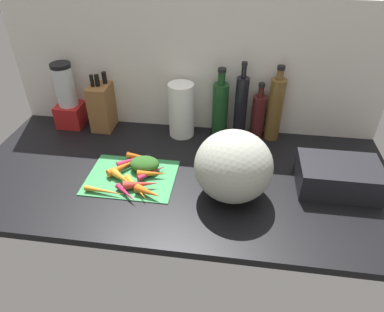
{
  "coord_description": "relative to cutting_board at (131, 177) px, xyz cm",
  "views": [
    {
      "loc": [
        20.17,
        -109.49,
        86.97
      ],
      "look_at": [
        5.22,
        -3.62,
        11.17
      ],
      "focal_mm": 32.32,
      "sensor_mm": 36.0,
      "label": 1
    }
  ],
  "objects": [
    {
      "name": "ground_plane",
      "position": [
        18.87,
        6.24,
        -1.9
      ],
      "size": [
        170.0,
        80.0,
        3.0
      ],
      "primitive_type": "cube",
      "color": "black"
    },
    {
      "name": "wall_back",
      "position": [
        18.87,
        44.74,
        29.6
      ],
      "size": [
        170.0,
        3.0,
        60.0
      ],
      "primitive_type": "cube",
      "color": "silver",
      "rests_on": "ground_plane"
    },
    {
      "name": "cutting_board",
      "position": [
        0.0,
        0.0,
        0.0
      ],
      "size": [
        34.86,
        26.5,
        0.8
      ],
      "primitive_type": "cube",
      "color": "#338C4C",
      "rests_on": "ground_plane"
    },
    {
      "name": "carrot_0",
      "position": [
        8.41,
        0.77,
        1.95
      ],
      "size": [
        11.95,
        4.84,
        3.1
      ],
      "primitive_type": "cone",
      "rotation": [
        0.0,
        1.57,
        0.15
      ],
      "color": "orange",
      "rests_on": "cutting_board"
    },
    {
      "name": "carrot_1",
      "position": [
        -1.28,
        9.24,
        1.76
      ],
      "size": [
        13.27,
        11.62,
        2.71
      ],
      "primitive_type": "cone",
      "rotation": [
        0.0,
        1.57,
        0.69
      ],
      "color": "#B2264C",
      "rests_on": "cutting_board"
    },
    {
      "name": "carrot_2",
      "position": [
        -6.98,
        -11.27,
        1.41
      ],
      "size": [
        16.06,
        3.66,
        2.02
      ],
      "primitive_type": "cone",
      "rotation": [
        0.0,
        1.57,
        -0.1
      ],
      "color": "orange",
      "rests_on": "cutting_board"
    },
    {
      "name": "carrot_3",
      "position": [
        -2.74,
        -3.5,
        2.13
      ],
      "size": [
        10.5,
        8.96,
        3.46
      ],
      "primitive_type": "cone",
      "rotation": [
        0.0,
        1.57,
        -0.63
      ],
      "color": "orange",
      "rests_on": "cutting_board"
    },
    {
      "name": "carrot_4",
      "position": [
        4.29,
        -8.12,
        1.77
      ],
      "size": [
        12.26,
        12.81,
        2.74
      ],
      "primitive_type": "cone",
      "rotation": [
        0.0,
        1.57,
        -0.82
      ],
      "color": "orange",
      "rests_on": "cutting_board"
    },
    {
      "name": "carrot_5",
      "position": [
        0.54,
        11.58,
        1.77
      ],
      "size": [
        11.61,
        4.08,
        2.74
      ],
      "primitive_type": "cone",
      "rotation": [
        0.0,
        1.57,
        -0.12
      ],
      "color": "orange",
      "rests_on": "cutting_board"
    },
    {
      "name": "carrot_6",
      "position": [
        -3.86,
        4.11,
        2.0
      ],
      "size": [
        12.46,
        13.92,
        3.2
      ],
      "primitive_type": "cone",
      "rotation": [
        0.0,
        1.57,
        0.87
      ],
      "color": "orange",
      "rests_on": "cutting_board"
    },
    {
      "name": "carrot_7",
      "position": [
        8.1,
        2.16,
        1.55
      ],
      "size": [
        10.61,
        11.26,
        2.3
      ],
      "primitive_type": "cone",
      "rotation": [
        0.0,
        1.57,
        0.83
      ],
      "color": "#B2264C",
      "rests_on": "cutting_board"
    },
    {
      "name": "carrot_8",
      "position": [
        5.84,
        -6.34,
        2.08
      ],
      "size": [
        13.84,
        6.84,
        3.35
      ],
      "primitive_type": "cone",
      "rotation": [
        0.0,
        1.57,
        0.27
      ],
      "color": "red",
      "rests_on": "cutting_board"
    },
    {
      "name": "carrot_9",
      "position": [
        9.56,
        -10.39,
        2.14
      ],
      "size": [
        10.83,
        6.71,
        3.47
      ],
      "primitive_type": "cone",
      "rotation": [
        0.0,
        1.57,
        -0.34
      ],
      "color": "orange",
      "rests_on": "cutting_board"
    },
    {
      "name": "carrot_10",
      "position": [
        1.46,
        -11.4,
        1.52
      ],
      "size": [
        10.41,
        9.24,
        2.24
      ],
      "primitive_type": "cone",
      "rotation": [
        0.0,
        1.57,
        -0.7
      ],
      "color": "#B2264C",
      "rests_on": "cutting_board"
    },
    {
      "name": "carrot_greens_pile",
      "position": [
        4.23,
        5.42,
        2.94
      ],
      "size": [
        12.0,
        9.23,
        5.08
      ],
      "primitive_type": "ellipsoid",
      "color": "#2D6023",
      "rests_on": "cutting_board"
    },
    {
      "name": "winter_squash",
      "position": [
        39.91,
        -4.23,
        12.68
      ],
      "size": [
        28.05,
        27.22,
        26.16
      ],
      "primitive_type": "ellipsoid",
      "color": "#B2B7A8",
      "rests_on": "ground_plane"
    },
    {
      "name": "knife_block",
      "position": [
        -24.0,
        37.68,
        10.88
      ],
      "size": [
        9.4,
        14.76,
        27.48
      ],
      "color": "brown",
      "rests_on": "ground_plane"
    },
    {
      "name": "blender_appliance",
      "position": [
        -40.73,
        37.11,
        13.17
      ],
      "size": [
        12.21,
        12.21,
        31.44
      ],
      "color": "red",
      "rests_on": "ground_plane"
    },
    {
      "name": "paper_towel_roll",
      "position": [
        14.48,
        35.74,
        12.31
      ],
      "size": [
        11.6,
        11.6,
        25.42
      ],
      "primitive_type": "cylinder",
      "color": "white",
      "rests_on": "ground_plane"
    },
    {
      "name": "bottle_0",
      "position": [
        32.03,
        37.85,
        13.32
      ],
      "size": [
        7.22,
        7.22,
        32.79
      ],
      "color": "#19421E",
      "rests_on": "ground_plane"
    },
    {
      "name": "bottle_1",
      "position": [
        41.25,
        36.62,
        15.02
      ],
      "size": [
        5.64,
        5.64,
        36.45
      ],
      "color": "black",
      "rests_on": "ground_plane"
    },
    {
      "name": "bottle_2",
      "position": [
        49.46,
        38.67,
        10.42
      ],
      "size": [
        6.36,
        6.36,
        26.83
      ],
      "color": "#471919",
      "rests_on": "ground_plane"
    },
    {
      "name": "bottle_3",
      "position": [
        56.48,
        38.59,
        14.75
      ],
      "size": [
        6.86,
        6.86,
        34.9
      ],
      "color": "brown",
      "rests_on": "ground_plane"
    },
    {
      "name": "dish_rack",
      "position": [
        79.49,
        5.32,
        4.98
      ],
      "size": [
        29.77,
        19.49,
        10.76
      ],
      "primitive_type": "cube",
      "color": "black",
      "rests_on": "ground_plane"
    }
  ]
}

